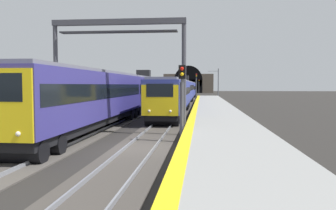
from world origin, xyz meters
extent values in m
plane|color=#282623|center=(0.00, 0.00, 0.00)|extent=(320.00, 320.00, 0.00)
cube|color=gray|center=(0.00, -4.25, 0.46)|extent=(112.00, 4.33, 0.92)
cube|color=yellow|center=(0.00, -2.34, 0.92)|extent=(112.00, 0.50, 0.01)
cube|color=#423D38|center=(0.00, 0.00, 0.03)|extent=(160.00, 2.91, 0.06)
cube|color=gray|center=(0.00, 0.72, 0.14)|extent=(160.00, 0.07, 0.15)
cube|color=gray|center=(0.00, -0.72, 0.14)|extent=(160.00, 0.07, 0.15)
cube|color=#4C4742|center=(0.00, 4.54, 0.03)|extent=(160.00, 3.14, 0.06)
cube|color=gray|center=(0.00, 5.26, 0.14)|extent=(160.00, 0.07, 0.15)
cube|color=gray|center=(0.00, 3.82, 0.14)|extent=(160.00, 0.07, 0.15)
cube|color=navy|center=(18.12, 0.00, 2.28)|extent=(20.24, 2.89, 2.66)
cube|color=black|center=(18.12, 0.00, 2.55)|extent=(19.43, 2.92, 0.75)
cube|color=slate|center=(18.12, 0.00, 3.71)|extent=(19.64, 2.47, 0.20)
cube|color=black|center=(18.12, 0.00, 0.77)|extent=(19.84, 2.55, 0.50)
cylinder|color=black|center=(9.21, 0.03, 0.45)|extent=(0.91, 2.60, 0.90)
cylinder|color=black|center=(11.01, 0.02, 0.45)|extent=(0.91, 2.60, 0.90)
cylinder|color=black|center=(25.22, -0.02, 0.45)|extent=(0.91, 2.60, 0.90)
cylinder|color=black|center=(27.02, -0.03, 0.45)|extent=(0.91, 2.60, 0.90)
cube|color=yellow|center=(7.96, 0.03, 2.08)|extent=(0.13, 2.71, 2.26)
cube|color=black|center=(7.91, 0.03, 2.81)|extent=(0.05, 1.98, 0.96)
sphere|color=#F2EACC|center=(7.90, -0.74, 1.30)|extent=(0.20, 0.20, 0.20)
sphere|color=#F2EACC|center=(7.90, 0.81, 1.30)|extent=(0.20, 0.20, 0.20)
cube|color=navy|center=(38.98, 0.00, 2.28)|extent=(20.24, 2.89, 2.66)
cube|color=black|center=(38.98, 0.00, 2.76)|extent=(19.43, 2.92, 0.81)
cube|color=slate|center=(38.98, 0.00, 3.71)|extent=(19.64, 2.47, 0.20)
cube|color=black|center=(38.98, 0.00, 0.77)|extent=(19.84, 2.55, 0.50)
cylinder|color=black|center=(29.88, 0.03, 0.45)|extent=(0.91, 2.60, 0.90)
cylinder|color=black|center=(31.68, 0.02, 0.45)|extent=(0.91, 2.60, 0.90)
cylinder|color=black|center=(46.29, -0.02, 0.45)|extent=(0.91, 2.60, 0.90)
cylinder|color=black|center=(48.09, -0.03, 0.45)|extent=(0.91, 2.60, 0.90)
cube|color=navy|center=(59.85, 0.00, 2.28)|extent=(20.24, 2.89, 2.66)
cube|color=black|center=(59.85, 0.00, 2.50)|extent=(19.43, 2.92, 0.76)
cube|color=slate|center=(59.85, 0.00, 3.71)|extent=(19.64, 2.47, 0.20)
cube|color=black|center=(59.85, 0.00, 0.77)|extent=(19.84, 2.55, 0.50)
cylinder|color=black|center=(50.68, 0.03, 0.45)|extent=(0.91, 2.60, 0.90)
cylinder|color=black|center=(52.48, 0.03, 0.45)|extent=(0.91, 2.60, 0.90)
cylinder|color=black|center=(67.22, -0.03, 0.45)|extent=(0.91, 2.60, 0.90)
cylinder|color=black|center=(69.02, -0.03, 0.45)|extent=(0.91, 2.60, 0.90)
cube|color=navy|center=(80.72, 0.00, 2.28)|extent=(20.24, 2.89, 2.66)
cube|color=black|center=(80.72, 0.00, 2.64)|extent=(19.43, 2.92, 0.93)
cube|color=slate|center=(80.72, 0.00, 3.71)|extent=(19.64, 2.47, 0.20)
cube|color=black|center=(80.72, 0.00, 0.77)|extent=(19.84, 2.55, 0.50)
cylinder|color=black|center=(71.85, 0.03, 0.45)|extent=(0.91, 2.60, 0.90)
cylinder|color=black|center=(73.65, 0.02, 0.45)|extent=(0.91, 2.60, 0.90)
cylinder|color=black|center=(87.79, -0.02, 0.45)|extent=(0.91, 2.60, 0.90)
cylinder|color=black|center=(89.59, -0.03, 0.45)|extent=(0.91, 2.60, 0.90)
cube|color=black|center=(38.98, 0.00, 4.26)|extent=(1.31, 1.70, 0.90)
cube|color=navy|center=(5.94, 4.54, 2.52)|extent=(20.65, 2.97, 2.99)
cube|color=black|center=(5.94, 4.54, 2.79)|extent=(19.83, 3.00, 0.93)
cube|color=slate|center=(5.94, 4.54, 4.12)|extent=(20.03, 2.55, 0.20)
cube|color=black|center=(5.94, 4.54, 0.83)|extent=(20.24, 2.63, 0.54)
cylinder|color=black|center=(-3.46, 4.61, 0.49)|extent=(1.00, 2.60, 0.98)
cylinder|color=black|center=(-1.66, 4.60, 0.49)|extent=(1.00, 2.60, 0.98)
cylinder|color=black|center=(13.54, 4.48, 0.49)|extent=(1.00, 2.60, 0.98)
cylinder|color=black|center=(15.34, 4.47, 0.49)|extent=(1.00, 2.60, 0.98)
sphere|color=#F2EACC|center=(-4.48, 3.85, 1.38)|extent=(0.20, 0.20, 0.20)
cube|color=navy|center=(27.09, 4.54, 2.52)|extent=(20.65, 2.97, 2.99)
cube|color=black|center=(27.09, 4.54, 2.77)|extent=(19.83, 3.00, 0.99)
cube|color=slate|center=(27.09, 4.54, 4.12)|extent=(20.03, 2.55, 0.20)
cube|color=black|center=(27.09, 4.54, 0.83)|extent=(20.24, 2.63, 0.54)
cylinder|color=black|center=(18.06, 4.61, 0.49)|extent=(1.00, 2.60, 0.98)
cylinder|color=black|center=(19.86, 4.60, 0.49)|extent=(1.00, 2.60, 0.98)
cylinder|color=black|center=(34.32, 4.48, 0.49)|extent=(1.00, 2.60, 0.98)
cylinder|color=black|center=(36.12, 4.47, 0.49)|extent=(1.00, 2.60, 0.98)
cube|color=navy|center=(48.23, 4.54, 2.52)|extent=(20.65, 2.97, 2.99)
cube|color=black|center=(48.23, 4.54, 2.77)|extent=(19.83, 3.00, 0.94)
cube|color=slate|center=(48.23, 4.54, 4.12)|extent=(20.03, 2.55, 0.20)
cube|color=black|center=(48.23, 4.54, 0.83)|extent=(20.24, 2.63, 0.54)
cylinder|color=black|center=(38.97, 4.61, 0.49)|extent=(1.00, 2.60, 0.98)
cylinder|color=black|center=(40.77, 4.60, 0.49)|extent=(1.00, 2.60, 0.98)
cylinder|color=black|center=(55.70, 4.48, 0.49)|extent=(1.00, 2.60, 0.98)
cylinder|color=black|center=(57.50, 4.47, 0.49)|extent=(1.00, 2.60, 0.98)
cube|color=black|center=(27.09, 4.54, 4.67)|extent=(1.31, 1.70, 0.90)
cylinder|color=#4C4C54|center=(2.01, -1.94, 1.77)|extent=(0.16, 0.16, 3.54)
cube|color=black|center=(2.01, -1.94, 3.91)|extent=(0.20, 0.38, 0.75)
cube|color=#4C4C54|center=(2.15, -1.94, 1.77)|extent=(0.04, 0.28, 3.18)
sphere|color=red|center=(1.88, -1.94, 4.09)|extent=(0.20, 0.20, 0.20)
sphere|color=yellow|center=(1.88, -1.94, 3.79)|extent=(0.20, 0.20, 0.20)
cylinder|color=#38383D|center=(47.81, -1.94, 2.31)|extent=(0.16, 0.16, 4.61)
cube|color=black|center=(47.81, -1.94, 4.99)|extent=(0.20, 0.38, 0.75)
cube|color=#38383D|center=(47.95, -1.94, 2.31)|extent=(0.04, 0.28, 4.15)
sphere|color=red|center=(47.68, -1.94, 5.16)|extent=(0.20, 0.20, 0.20)
sphere|color=yellow|center=(47.68, -1.94, 4.86)|extent=(0.20, 0.20, 0.20)
cylinder|color=#38383D|center=(103.51, -1.94, 2.17)|extent=(0.16, 0.16, 4.35)
cube|color=black|center=(103.51, -1.94, 4.72)|extent=(0.20, 0.38, 0.75)
cube|color=#38383D|center=(103.65, -1.94, 2.17)|extent=(0.04, 0.28, 3.91)
sphere|color=red|center=(103.38, -1.94, 4.90)|extent=(0.20, 0.20, 0.20)
sphere|color=yellow|center=(103.38, -1.94, 4.60)|extent=(0.20, 0.20, 0.20)
cylinder|color=#3F3F47|center=(4.74, 6.43, 3.50)|extent=(0.28, 0.28, 7.00)
cylinder|color=#3F3F47|center=(4.74, -1.89, 3.50)|extent=(0.28, 0.28, 7.00)
cube|color=#3F3F47|center=(4.74, 2.27, 7.18)|extent=(0.36, 8.59, 0.35)
cube|color=#2D2D33|center=(4.74, 2.27, 6.55)|extent=(0.70, 7.48, 0.08)
cube|color=#51473D|center=(116.60, 2.27, 3.72)|extent=(2.78, 19.38, 7.44)
cube|color=black|center=(115.16, 2.27, 2.60)|extent=(0.12, 10.85, 5.21)
cylinder|color=black|center=(115.16, 2.27, 5.21)|extent=(0.12, 10.85, 10.85)
cylinder|color=#595B60|center=(63.95, -6.82, 3.51)|extent=(0.22, 0.22, 7.01)
cylinder|color=#595B60|center=(63.95, -5.63, 6.41)|extent=(0.08, 2.38, 0.08)
camera|label=1|loc=(-16.49, -3.02, 3.22)|focal=36.27mm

